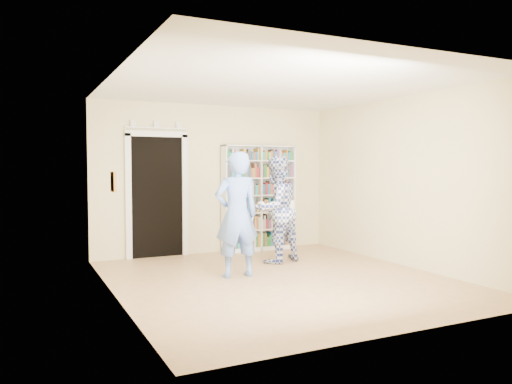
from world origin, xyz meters
The scene contains 11 objects.
floor centered at (0.00, 0.00, 0.00)m, with size 5.00×5.00×0.00m, color #A1784E.
ceiling centered at (0.00, 0.00, 2.70)m, with size 5.00×5.00×0.00m, color white.
wall_back centered at (0.00, 2.50, 1.35)m, with size 4.50×4.50×0.00m, color beige.
wall_left centered at (-2.25, 0.00, 1.35)m, with size 5.00×5.00×0.00m, color beige.
wall_right centered at (2.25, 0.00, 1.35)m, with size 5.00×5.00×0.00m, color beige.
bookshelf centered at (0.81, 2.34, 1.00)m, with size 1.44×0.27×1.98m.
doorway centered at (-1.10, 2.48, 1.18)m, with size 1.10×0.08×2.43m.
wall_art centered at (-2.23, 0.20, 1.40)m, with size 0.03×0.25×0.25m, color brown.
man_blue centered at (-0.47, 0.43, 0.90)m, with size 0.66×0.43×1.80m, color #6891E8.
man_plaid centered at (0.54, 1.15, 0.88)m, with size 0.86×0.67×1.76m, color navy.
paper_sheet centered at (0.70, 0.95, 0.90)m, with size 0.19×0.01×0.27m, color white.
Camera 1 is at (-3.30, -6.10, 1.60)m, focal length 35.00 mm.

